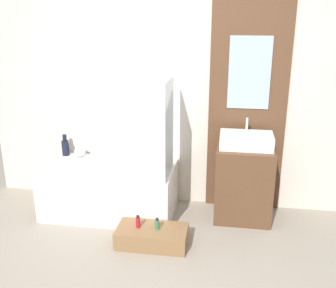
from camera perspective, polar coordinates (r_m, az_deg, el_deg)
ground_plane at (r=3.41m, az=-3.86°, el=-19.54°), size 12.00×12.00×0.00m
wall_tiled_back at (r=4.32m, az=0.44°, el=7.80°), size 4.20×0.06×2.60m
wall_wood_accent at (r=4.22m, az=11.56°, el=7.36°), size 0.81×0.04×2.60m
bathtub at (r=4.37m, az=-8.39°, el=-6.52°), size 1.39×0.75×0.53m
glass_shower_screen at (r=3.88m, az=0.16°, el=2.25°), size 0.01×0.53×0.97m
wooden_step_bench at (r=3.83m, az=-2.33°, el=-13.22°), size 0.67×0.34×0.17m
vanity_cabinet at (r=4.24m, az=10.89°, el=-5.56°), size 0.58×0.49×0.79m
sink at (r=4.07m, az=11.29°, el=0.51°), size 0.53×0.33×0.29m
vase_tall_dark at (r=4.69m, az=-14.67°, el=-0.40°), size 0.08×0.08×0.25m
vase_round_light at (r=4.61m, az=-12.67°, el=-1.05°), size 0.13×0.13×0.13m
bottle_soap_primary at (r=3.79m, az=-4.38°, el=-11.22°), size 0.04×0.04×0.12m
bottle_soap_secondary at (r=3.76m, az=-1.59°, el=-11.55°), size 0.05×0.05×0.11m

